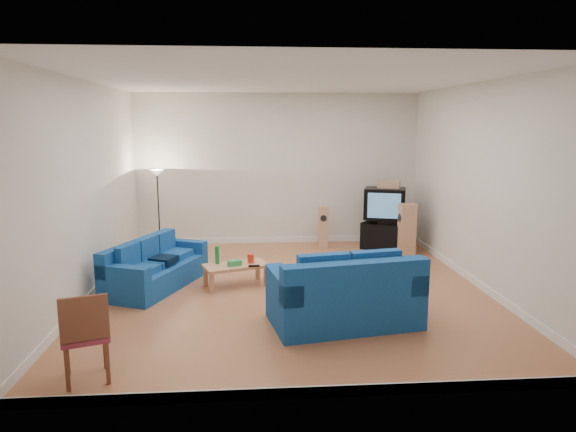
{
  "coord_description": "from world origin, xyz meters",
  "views": [
    {
      "loc": [
        -0.61,
        -7.7,
        2.58
      ],
      "look_at": [
        0.0,
        0.4,
        1.1
      ],
      "focal_mm": 32.0,
      "sensor_mm": 36.0,
      "label": 1
    }
  ],
  "objects": [
    {
      "name": "room",
      "position": [
        0.0,
        0.0,
        1.54
      ],
      "size": [
        6.01,
        6.51,
        3.21
      ],
      "color": "#9B5230",
      "rests_on": "ground"
    },
    {
      "name": "sofa_three_seat",
      "position": [
        -2.15,
        0.31,
        0.27
      ],
      "size": [
        1.5,
        2.09,
        0.74
      ],
      "rotation": [
        0.0,
        0.0,
        -1.96
      ],
      "color": "navy",
      "rests_on": "ground"
    },
    {
      "name": "sofa_loveseat",
      "position": [
        0.6,
        -1.47,
        0.35
      ],
      "size": [
        2.01,
        1.35,
        0.93
      ],
      "rotation": [
        0.0,
        0.0,
        0.18
      ],
      "color": "navy",
      "rests_on": "ground"
    },
    {
      "name": "coffee_table",
      "position": [
        -0.85,
        0.23,
        0.31
      ],
      "size": [
        1.1,
        0.8,
        0.36
      ],
      "rotation": [
        0.0,
        0.0,
        0.34
      ],
      "color": "tan",
      "rests_on": "ground"
    },
    {
      "name": "bottle",
      "position": [
        -1.14,
        0.29,
        0.5
      ],
      "size": [
        0.09,
        0.09,
        0.28
      ],
      "primitive_type": "cylinder",
      "rotation": [
        0.0,
        0.0,
        0.69
      ],
      "color": "#197233",
      "rests_on": "coffee_table"
    },
    {
      "name": "tissue_box",
      "position": [
        -0.86,
        0.16,
        0.4
      ],
      "size": [
        0.24,
        0.19,
        0.09
      ],
      "primitive_type": "cube",
      "rotation": [
        0.0,
        0.0,
        0.46
      ],
      "color": "green",
      "rests_on": "coffee_table"
    },
    {
      "name": "red_canister",
      "position": [
        -0.61,
        0.3,
        0.43
      ],
      "size": [
        0.14,
        0.14,
        0.15
      ],
      "primitive_type": "cylinder",
      "rotation": [
        0.0,
        0.0,
        0.49
      ],
      "color": "red",
      "rests_on": "coffee_table"
    },
    {
      "name": "remote",
      "position": [
        -0.56,
        0.08,
        0.37
      ],
      "size": [
        0.18,
        0.08,
        0.02
      ],
      "primitive_type": "cube",
      "rotation": [
        0.0,
        0.0,
        0.12
      ],
      "color": "black",
      "rests_on": "coffee_table"
    },
    {
      "name": "tv_stand",
      "position": [
        2.16,
        2.42,
        0.28
      ],
      "size": [
        1.02,
        0.96,
        0.55
      ],
      "primitive_type": "cube",
      "rotation": [
        0.0,
        0.0,
        -0.66
      ],
      "color": "black",
      "rests_on": "ground"
    },
    {
      "name": "av_receiver",
      "position": [
        2.2,
        2.37,
        0.6
      ],
      "size": [
        0.49,
        0.45,
        0.09
      ],
      "primitive_type": "cube",
      "rotation": [
        0.0,
        0.0,
        -0.47
      ],
      "color": "black",
      "rests_on": "tv_stand"
    },
    {
      "name": "television",
      "position": [
        2.14,
        2.47,
        0.96
      ],
      "size": [
        0.95,
        0.81,
        0.63
      ],
      "rotation": [
        0.0,
        0.0,
        -0.3
      ],
      "color": "black",
      "rests_on": "av_receiver"
    },
    {
      "name": "centre_speaker",
      "position": [
        2.21,
        2.48,
        1.35
      ],
      "size": [
        0.48,
        0.35,
        0.16
      ],
      "primitive_type": "cube",
      "rotation": [
        0.0,
        0.0,
        -0.45
      ],
      "color": "tan",
      "rests_on": "television"
    },
    {
      "name": "speaker_left",
      "position": [
        0.91,
        2.7,
        0.44
      ],
      "size": [
        0.23,
        0.29,
        0.88
      ],
      "rotation": [
        0.0,
        0.0,
        -0.11
      ],
      "color": "tan",
      "rests_on": "ground"
    },
    {
      "name": "speaker_right",
      "position": [
        2.45,
        1.93,
        0.52
      ],
      "size": [
        0.33,
        0.26,
        1.03
      ],
      "rotation": [
        0.0,
        0.0,
        -1.51
      ],
      "color": "tan",
      "rests_on": "ground"
    },
    {
      "name": "floor_lamp",
      "position": [
        -2.45,
        2.67,
        1.37
      ],
      "size": [
        0.28,
        0.28,
        1.66
      ],
      "color": "black",
      "rests_on": "ground"
    },
    {
      "name": "dining_chair",
      "position": [
        -2.26,
        -2.77,
        0.53
      ],
      "size": [
        0.57,
        0.57,
        0.95
      ],
      "rotation": [
        0.0,
        0.0,
        0.33
      ],
      "color": "brown",
      "rests_on": "ground"
    }
  ]
}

